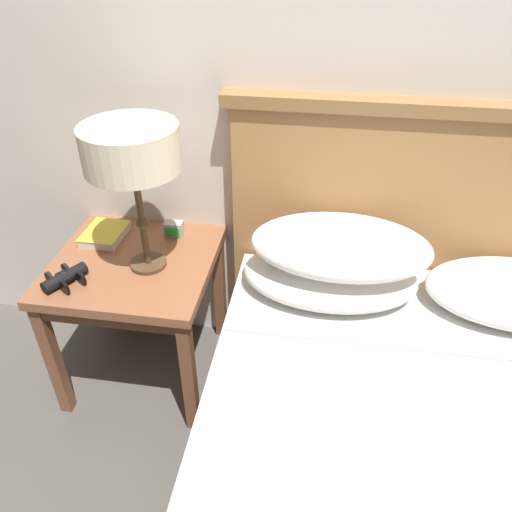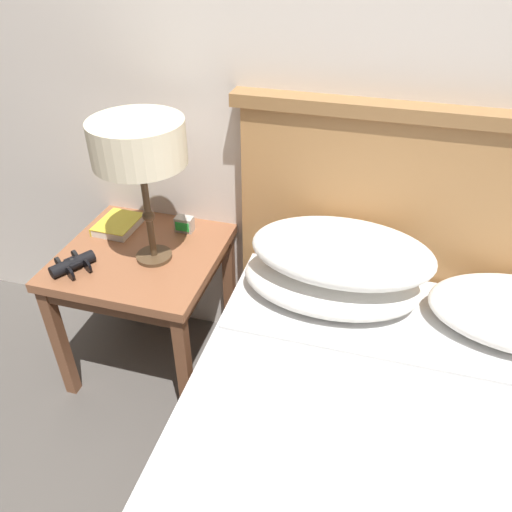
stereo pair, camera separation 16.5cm
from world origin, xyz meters
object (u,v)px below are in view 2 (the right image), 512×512
Objects in this scene: nightstand at (143,267)px; book_on_nightstand at (118,225)px; binoculars_pair at (73,264)px; alarm_clock at (184,224)px; bed at (402,512)px; table_lamp at (138,146)px.

nightstand is 0.22m from book_on_nightstand.
alarm_clock is at bearing 51.06° from binoculars_pair.
binoculars_pair reaches higher than book_on_nightstand.
book_on_nightstand is 0.27m from alarm_clock.
bed is 1.31m from table_lamp.
table_lamp is 7.40× the size of alarm_clock.
table_lamp is at bearing -32.97° from book_on_nightstand.
binoculars_pair is (-0.24, -0.14, -0.41)m from table_lamp.
nightstand is at bearing 160.57° from table_lamp.
nightstand is 0.23m from alarm_clock.
table_lamp is 0.45m from alarm_clock.
table_lamp reaches higher than binoculars_pair.
bed is 3.67× the size of table_lamp.
book_on_nightstand is at bearing -168.31° from alarm_clock.
book_on_nightstand is 1.17× the size of binoculars_pair.
binoculars_pair is 2.27× the size of alarm_clock.
alarm_clock is (-0.92, 0.76, 0.30)m from bed.
bed is 11.95× the size of binoculars_pair.
book_on_nightstand is (-0.16, 0.12, 0.09)m from nightstand.
binoculars_pair reaches higher than nightstand.
nightstand is 0.26m from binoculars_pair.
alarm_clock is at bearing 140.25° from bed.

